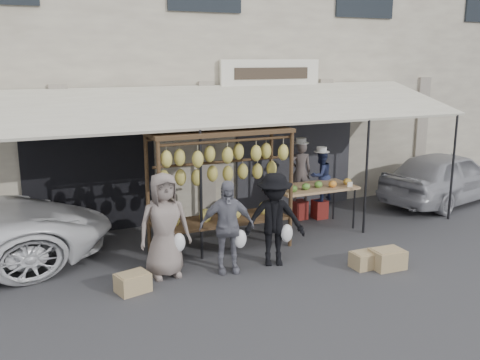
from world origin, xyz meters
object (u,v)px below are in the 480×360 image
object	(u,v)px
crate_far	(133,283)
vendor_left	(300,171)
crate_near_a	(365,260)
crate_near_b	(387,259)
customer_left	(164,225)
customer_right	(274,220)
sedan	(446,177)
produce_table	(315,188)
vendor_right	(321,176)
customer_mid	(227,227)
banana_rack	(221,167)

from	to	relation	value
crate_far	vendor_left	bearing A→B (deg)	27.84
crate_near_a	crate_near_b	world-z (taller)	crate_near_b
customer_left	customer_right	distance (m)	1.86
crate_far	sedan	bearing A→B (deg)	13.53
produce_table	sedan	bearing A→B (deg)	6.48
vendor_left	customer_left	bearing A→B (deg)	45.81
vendor_right	crate_far	world-z (taller)	vendor_right
crate_far	sedan	distance (m)	8.47
produce_table	customer_right	distance (m)	2.21
customer_mid	crate_far	xyz separation A→B (m)	(-1.62, -0.15, -0.64)
produce_table	crate_far	size ratio (longest dim) A/B	3.55
banana_rack	produce_table	size ratio (longest dim) A/B	1.53
crate_near_a	crate_near_b	distance (m)	0.38
vendor_right	sedan	size ratio (longest dim) A/B	0.30
customer_left	vendor_right	bearing A→B (deg)	22.96
banana_rack	crate_far	bearing A→B (deg)	-149.50
customer_right	crate_far	distance (m)	2.56
crate_near_a	vendor_right	bearing A→B (deg)	72.75
sedan	produce_table	bearing A→B (deg)	83.58
crate_near_b	sedan	distance (m)	4.97
customer_left	customer_mid	distance (m)	1.02
customer_right	sedan	bearing A→B (deg)	37.48
banana_rack	vendor_left	size ratio (longest dim) A/B	1.98
vendor_left	crate_near_b	bearing A→B (deg)	106.99
customer_left	customer_mid	xyz separation A→B (m)	(0.98, -0.25, -0.08)
customer_right	customer_mid	bearing A→B (deg)	-164.58
vendor_right	crate_near_a	world-z (taller)	vendor_right
produce_table	crate_near_a	xyz separation A→B (m)	(-0.34, -2.19, -0.73)
crate_near_a	customer_mid	bearing A→B (deg)	159.55
crate_near_b	crate_far	xyz separation A→B (m)	(-4.15, 0.84, -0.02)
vendor_left	sedan	xyz separation A→B (m)	(3.97, -0.26, -0.43)
crate_far	customer_left	bearing A→B (deg)	32.11
customer_mid	customer_right	world-z (taller)	customer_right
customer_right	crate_near_a	distance (m)	1.69
vendor_right	customer_left	distance (m)	4.38
banana_rack	crate_near_b	bearing A→B (deg)	-41.86
customer_right	crate_far	bearing A→B (deg)	-158.56
banana_rack	crate_far	size ratio (longest dim) A/B	5.43
customer_left	customer_right	size ratio (longest dim) A/B	1.06
vendor_left	vendor_right	xyz separation A→B (m)	(0.43, -0.14, -0.10)
crate_near_a	crate_far	world-z (taller)	crate_far
crate_near_b	crate_far	distance (m)	4.23
crate_near_a	sedan	xyz separation A→B (m)	(4.40, 2.65, 0.51)
vendor_left	crate_far	bearing A→B (deg)	46.60
produce_table	customer_mid	world-z (taller)	customer_mid
produce_table	crate_far	world-z (taller)	produce_table
vendor_right	customer_right	xyz separation A→B (m)	(-2.21, -2.01, -0.16)
crate_far	sedan	size ratio (longest dim) A/B	0.13
customer_right	crate_near_a	size ratio (longest dim) A/B	3.59
vendor_right	customer_mid	size ratio (longest dim) A/B	0.72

